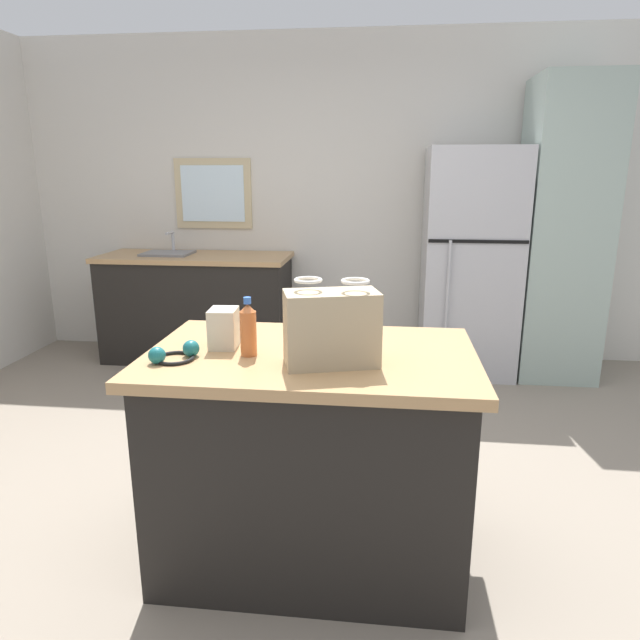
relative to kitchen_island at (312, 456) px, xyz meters
The scene contains 10 objects.
ground 0.57m from the kitchen_island, 104.97° to the left, with size 6.83×6.83×0.00m, color gray.
back_wall 3.04m from the kitchen_island, 92.05° to the left, with size 5.69×0.13×2.71m.
kitchen_island is the anchor object (origin of this frame).
refrigerator 2.69m from the kitchen_island, 69.13° to the left, with size 0.73×0.73×1.78m.
tall_cabinet 3.05m from the kitchen_island, 56.76° to the left, with size 0.59×0.65×2.28m.
sink_counter 2.85m from the kitchen_island, 117.89° to the left, with size 1.60×0.65×1.10m.
shopping_bag 0.61m from the kitchen_island, 55.72° to the right, with size 0.37×0.26×0.32m.
small_box 0.64m from the kitchen_island, behind, with size 0.11×0.13×0.16m, color beige.
bottle 0.61m from the kitchen_island, 163.34° to the right, with size 0.06×0.06×0.23m.
ear_defenders 0.71m from the kitchen_island, 162.34° to the right, with size 0.21×0.21×0.06m.
Camera 1 is at (0.37, -2.43, 1.60)m, focal length 31.78 mm.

